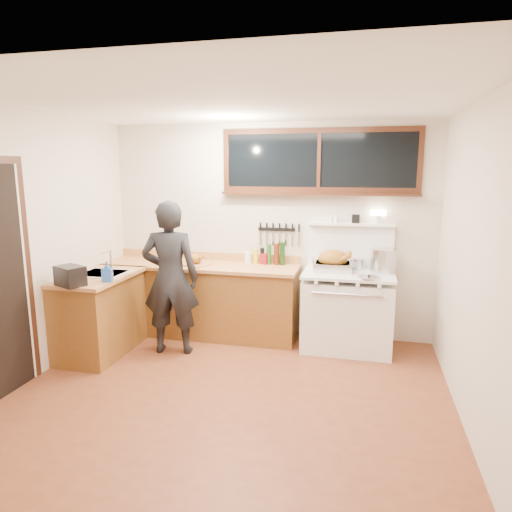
% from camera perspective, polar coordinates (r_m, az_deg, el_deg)
% --- Properties ---
extents(ground_plane, '(4.00, 3.50, 0.02)m').
position_cam_1_polar(ground_plane, '(4.43, -3.31, -16.99)').
color(ground_plane, brown).
extents(room_shell, '(4.10, 3.60, 2.65)m').
position_cam_1_polar(room_shell, '(3.93, -3.58, 4.91)').
color(room_shell, beige).
rests_on(room_shell, ground).
extents(counter_back, '(2.44, 0.64, 1.00)m').
position_cam_1_polar(counter_back, '(5.77, -6.88, -5.32)').
color(counter_back, brown).
rests_on(counter_back, ground).
extents(counter_left, '(0.64, 1.09, 0.90)m').
position_cam_1_polar(counter_left, '(5.45, -18.91, -6.85)').
color(counter_left, brown).
rests_on(counter_left, ground).
extents(sink_unit, '(0.50, 0.45, 0.37)m').
position_cam_1_polar(sink_unit, '(5.40, -18.56, -2.64)').
color(sink_unit, white).
rests_on(sink_unit, counter_left).
extents(vintage_stove, '(1.02, 0.74, 1.58)m').
position_cam_1_polar(vintage_stove, '(5.40, 11.34, -6.47)').
color(vintage_stove, white).
rests_on(vintage_stove, ground).
extents(back_window, '(2.32, 0.13, 0.77)m').
position_cam_1_polar(back_window, '(5.49, 7.84, 10.85)').
color(back_window, black).
rests_on(back_window, room_shell).
extents(knife_strip, '(0.52, 0.03, 0.28)m').
position_cam_1_polar(knife_strip, '(5.62, 2.77, 3.22)').
color(knife_strip, black).
rests_on(knife_strip, room_shell).
extents(man, '(0.70, 0.53, 1.73)m').
position_cam_1_polar(man, '(5.16, -10.64, -2.71)').
color(man, black).
rests_on(man, ground).
extents(soap_bottle, '(0.12, 0.12, 0.22)m').
position_cam_1_polar(soap_bottle, '(4.98, -18.12, -1.85)').
color(soap_bottle, blue).
rests_on(soap_bottle, counter_left).
extents(toaster, '(0.35, 0.30, 0.20)m').
position_cam_1_polar(toaster, '(4.93, -22.21, -2.32)').
color(toaster, black).
rests_on(toaster, counter_left).
extents(cutting_board, '(0.43, 0.37, 0.13)m').
position_cam_1_polar(cutting_board, '(5.59, -7.67, -0.61)').
color(cutting_board, '#BC814A').
rests_on(cutting_board, counter_back).
extents(roast_turkey, '(0.47, 0.35, 0.25)m').
position_cam_1_polar(roast_turkey, '(5.30, 9.62, -0.76)').
color(roast_turkey, silver).
rests_on(roast_turkey, vintage_stove).
extents(stockpot, '(0.37, 0.37, 0.27)m').
position_cam_1_polar(stockpot, '(5.34, 15.65, -0.56)').
color(stockpot, silver).
rests_on(stockpot, vintage_stove).
extents(saucepan, '(0.20, 0.30, 0.13)m').
position_cam_1_polar(saucepan, '(5.47, 12.55, -0.92)').
color(saucepan, silver).
rests_on(saucepan, vintage_stove).
extents(pot_lid, '(0.29, 0.29, 0.04)m').
position_cam_1_polar(pot_lid, '(5.03, 13.92, -2.61)').
color(pot_lid, silver).
rests_on(pot_lid, vintage_stove).
extents(coffee_tin, '(0.11, 0.10, 0.13)m').
position_cam_1_polar(coffee_tin, '(5.60, 1.07, -0.35)').
color(coffee_tin, maroon).
rests_on(coffee_tin, counter_back).
extents(pitcher, '(0.10, 0.10, 0.15)m').
position_cam_1_polar(pitcher, '(5.61, -1.02, -0.23)').
color(pitcher, white).
rests_on(pitcher, counter_back).
extents(bottle_cluster, '(0.39, 0.07, 0.28)m').
position_cam_1_polar(bottle_cluster, '(5.58, 1.97, 0.18)').
color(bottle_cluster, black).
rests_on(bottle_cluster, counter_back).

